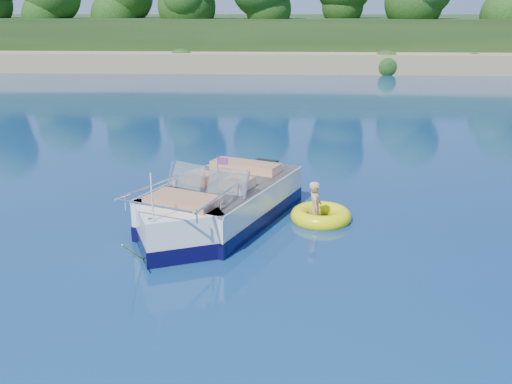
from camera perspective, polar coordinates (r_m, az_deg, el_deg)
ground at (r=11.45m, az=-6.14°, el=-6.87°), size 160.00×160.00×0.00m
shoreline at (r=74.15m, az=1.91°, el=14.85°), size 170.00×59.00×6.00m
treeline at (r=51.31m, az=1.35°, el=18.66°), size 150.00×7.12×8.19m
motorboat at (r=13.13m, az=-4.04°, el=-1.60°), size 3.74×5.97×2.10m
tow_tube at (r=13.59m, az=6.50°, el=-2.39°), size 1.73×1.73×0.38m
boy at (r=13.55m, az=5.88°, el=-2.87°), size 0.32×0.71×1.40m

